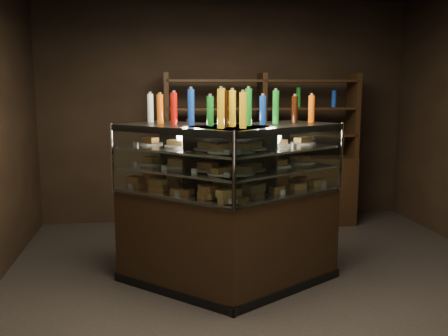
{
  "coord_description": "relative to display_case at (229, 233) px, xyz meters",
  "views": [
    {
      "loc": [
        -1.08,
        -4.26,
        1.81
      ],
      "look_at": [
        -0.44,
        -0.08,
        1.13
      ],
      "focal_mm": 40.0,
      "sensor_mm": 36.0,
      "label": 1
    }
  ],
  "objects": [
    {
      "name": "potted_conifer",
      "position": [
        1.02,
        0.57,
        -0.11
      ],
      "size": [
        0.32,
        0.32,
        0.68
      ],
      "rotation": [
        0.0,
        0.0,
        0.21
      ],
      "color": "black",
      "rests_on": "ground"
    },
    {
      "name": "back_shelving",
      "position": [
        0.75,
        1.96,
        0.1
      ],
      "size": [
        2.52,
        0.5,
        2.0
      ],
      "rotation": [
        0.0,
        0.0,
        -0.03
      ],
      "color": "black",
      "rests_on": "ground"
    },
    {
      "name": "ground",
      "position": [
        0.37,
        -0.09,
        -0.5
      ],
      "size": [
        5.0,
        5.0,
        0.0
      ],
      "primitive_type": "plane",
      "color": "black",
      "rests_on": "ground"
    },
    {
      "name": "room_shell",
      "position": [
        0.37,
        -0.09,
        1.44
      ],
      "size": [
        5.02,
        5.02,
        3.01
      ],
      "color": "black",
      "rests_on": "ground"
    },
    {
      "name": "food_display",
      "position": [
        -0.0,
        -0.0,
        0.64
      ],
      "size": [
        1.77,
        0.97,
        0.46
      ],
      "color": "#D57F4C",
      "rests_on": "display_case"
    },
    {
      "name": "bottles_top",
      "position": [
        0.0,
        0.0,
        1.13
      ],
      "size": [
        1.59,
        0.83,
        0.3
      ],
      "color": "#0F38B2",
      "rests_on": "display_case"
    },
    {
      "name": "display_case",
      "position": [
        0.0,
        0.0,
        0.0
      ],
      "size": [
        2.15,
        1.44,
        1.5
      ],
      "rotation": [
        0.0,
        0.0,
        -0.11
      ],
      "color": "black",
      "rests_on": "ground"
    }
  ]
}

